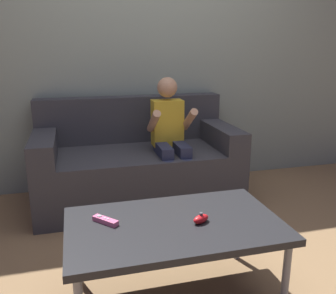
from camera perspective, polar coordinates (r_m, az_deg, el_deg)
ground_plane at (r=2.14m, az=7.34°, el=-20.24°), size 9.93×9.93×0.00m
wall_back at (r=3.30m, az=-2.91°, el=15.57°), size 4.97×0.05×2.50m
couch at (r=3.02m, az=-4.96°, el=-2.79°), size 1.61×0.80×0.84m
person_seated_on_couch at (r=2.82m, az=0.36°, el=1.98°), size 0.34×0.42×1.02m
coffee_table at (r=1.80m, az=1.03°, el=-12.82°), size 1.03×0.61×0.43m
game_remote_pink_near_edge at (r=1.79m, az=-9.89°, el=-11.37°), size 0.12×0.13×0.03m
nunchuk_red at (r=1.77m, az=5.23°, el=-11.23°), size 0.10×0.08×0.05m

